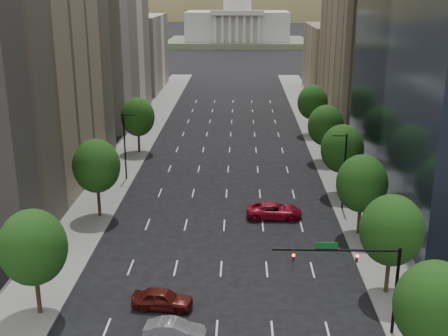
# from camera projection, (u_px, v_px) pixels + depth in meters

# --- Properties ---
(sidewalk_left) EXTENTS (6.00, 200.00, 0.15)m
(sidewalk_left) POSITION_uv_depth(u_px,v_px,m) (103.00, 192.00, 71.81)
(sidewalk_left) COLOR slate
(sidewalk_left) RESTS_ON ground
(sidewalk_right) EXTENTS (6.00, 200.00, 0.15)m
(sidewalk_right) POSITION_uv_depth(u_px,v_px,m) (351.00, 194.00, 70.96)
(sidewalk_right) COLOR slate
(sidewalk_right) RESTS_ON ground
(midrise_cream_left) EXTENTS (14.00, 30.00, 35.00)m
(midrise_cream_left) POSITION_uv_depth(u_px,v_px,m) (100.00, 26.00, 107.79)
(midrise_cream_left) COLOR beige
(midrise_cream_left) RESTS_ON ground
(filler_left) EXTENTS (14.00, 26.00, 18.00)m
(filler_left) POSITION_uv_depth(u_px,v_px,m) (133.00, 53.00, 141.80)
(filler_left) COLOR beige
(filler_left) RESTS_ON ground
(parking_tan_right) EXTENTS (14.00, 30.00, 30.00)m
(parking_tan_right) POSITION_uv_depth(u_px,v_px,m) (369.00, 42.00, 104.31)
(parking_tan_right) COLOR #8C7759
(parking_tan_right) RESTS_ON ground
(filler_right) EXTENTS (14.00, 26.00, 16.00)m
(filler_right) POSITION_uv_depth(u_px,v_px,m) (338.00, 59.00, 137.87)
(filler_right) COLOR #8C7759
(filler_right) RESTS_ON ground
(tree_right_0) EXTENTS (5.20, 5.20, 8.39)m
(tree_right_0) POSITION_uv_depth(u_px,v_px,m) (435.00, 306.00, 36.04)
(tree_right_0) COLOR #382316
(tree_right_0) RESTS_ON ground
(tree_right_1) EXTENTS (5.20, 5.20, 8.75)m
(tree_right_1) POSITION_uv_depth(u_px,v_px,m) (392.00, 230.00, 46.42)
(tree_right_1) COLOR #382316
(tree_right_1) RESTS_ON ground
(tree_right_2) EXTENTS (5.20, 5.20, 8.61)m
(tree_right_2) POSITION_uv_depth(u_px,v_px,m) (362.00, 184.00, 57.90)
(tree_right_2) COLOR #382316
(tree_right_2) RESTS_ON ground
(tree_right_3) EXTENTS (5.20, 5.20, 8.89)m
(tree_right_3) POSITION_uv_depth(u_px,v_px,m) (342.00, 149.00, 69.24)
(tree_right_3) COLOR #382316
(tree_right_3) RESTS_ON ground
(tree_right_4) EXTENTS (5.20, 5.20, 8.46)m
(tree_right_4) POSITION_uv_depth(u_px,v_px,m) (326.00, 126.00, 82.71)
(tree_right_4) COLOR #382316
(tree_right_4) RESTS_ON ground
(tree_right_5) EXTENTS (5.20, 5.20, 8.75)m
(tree_right_5) POSITION_uv_depth(u_px,v_px,m) (313.00, 102.00, 97.87)
(tree_right_5) COLOR #382316
(tree_right_5) RESTS_ON ground
(tree_left_0) EXTENTS (5.20, 5.20, 8.75)m
(tree_left_0) POSITION_uv_depth(u_px,v_px,m) (33.00, 247.00, 43.38)
(tree_left_0) COLOR #382316
(tree_left_0) RESTS_ON ground
(tree_left_1) EXTENTS (5.20, 5.20, 8.97)m
(tree_left_1) POSITION_uv_depth(u_px,v_px,m) (96.00, 166.00, 62.37)
(tree_left_1) COLOR #382316
(tree_left_1) RESTS_ON ground
(tree_left_2) EXTENTS (5.20, 5.20, 8.68)m
(tree_left_2) POSITION_uv_depth(u_px,v_px,m) (138.00, 117.00, 87.23)
(tree_left_2) COLOR #382316
(tree_left_2) RESTS_ON ground
(streetlight_rn) EXTENTS (1.70, 0.20, 9.00)m
(streetlight_rn) POSITION_uv_depth(u_px,v_px,m) (344.00, 170.00, 64.81)
(streetlight_rn) COLOR black
(streetlight_rn) RESTS_ON ground
(streetlight_ln) EXTENTS (1.70, 0.20, 9.00)m
(streetlight_ln) POSITION_uv_depth(u_px,v_px,m) (125.00, 145.00, 75.08)
(streetlight_ln) COLOR black
(streetlight_ln) RESTS_ON ground
(traffic_signal) EXTENTS (9.12, 0.40, 7.38)m
(traffic_signal) POSITION_uv_depth(u_px,v_px,m) (363.00, 271.00, 40.97)
(traffic_signal) COLOR black
(traffic_signal) RESTS_ON ground
(capitol) EXTENTS (60.00, 40.00, 35.20)m
(capitol) POSITION_uv_depth(u_px,v_px,m) (237.00, 25.00, 249.59)
(capitol) COLOR #596647
(capitol) RESTS_ON ground
(foothills) EXTENTS (720.00, 413.00, 263.00)m
(foothills) POSITION_uv_depth(u_px,v_px,m) (272.00, 50.00, 595.85)
(foothills) COLOR brown
(foothills) RESTS_ON ground
(car_maroon) EXTENTS (5.06, 2.45, 1.66)m
(car_maroon) POSITION_uv_depth(u_px,v_px,m) (162.00, 299.00, 45.65)
(car_maroon) COLOR #4C120C
(car_maroon) RESTS_ON ground
(car_silver) EXTENTS (4.60, 1.97, 1.47)m
(car_silver) POSITION_uv_depth(u_px,v_px,m) (175.00, 330.00, 41.68)
(car_silver) COLOR #9D9DA2
(car_silver) RESTS_ON ground
(car_red_far) EXTENTS (6.21, 2.92, 1.72)m
(car_red_far) POSITION_uv_depth(u_px,v_px,m) (274.00, 211.00, 63.62)
(car_red_far) COLOR maroon
(car_red_far) RESTS_ON ground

